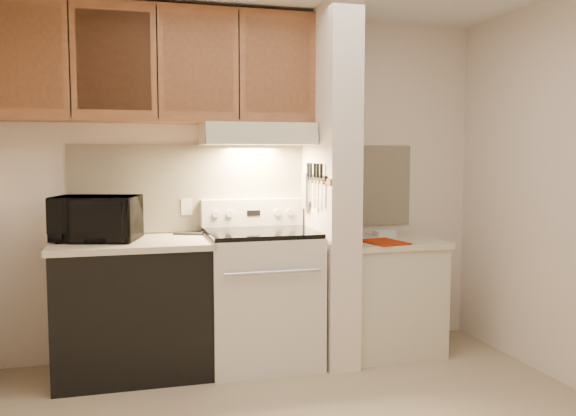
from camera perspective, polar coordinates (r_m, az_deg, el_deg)
name	(u,v)px	position (r m, az deg, el deg)	size (l,w,h in m)	color
wall_back	(251,185)	(4.58, -3.53, 2.14)	(3.60, 0.02, 2.50)	silver
backsplash	(251,187)	(4.57, -3.50, 1.95)	(2.60, 0.02, 0.63)	#FFF4CA
range_body	(261,299)	(4.36, -2.53, -8.51)	(0.76, 0.65, 0.92)	silver
oven_window	(272,304)	(4.05, -1.53, -8.98)	(0.50, 0.01, 0.30)	black
oven_handle	(273,272)	(3.97, -1.40, -6.03)	(0.02, 0.02, 0.65)	silver
cooktop	(261,233)	(4.27, -2.56, -2.31)	(0.74, 0.64, 0.03)	black
range_backguard	(252,212)	(4.54, -3.36, -0.42)	(0.76, 0.08, 0.20)	silver
range_display	(254,213)	(4.50, -3.25, -0.47)	(0.10, 0.01, 0.04)	black
range_knob_left_outer	(216,214)	(4.44, -6.77, -0.56)	(0.05, 0.05, 0.02)	silver
range_knob_left_inner	(229,214)	(4.46, -5.50, -0.53)	(0.05, 0.05, 0.02)	silver
range_knob_right_inner	(277,212)	(4.53, -1.01, -0.41)	(0.05, 0.05, 0.02)	silver
range_knob_right_outer	(290,212)	(4.56, 0.20, -0.38)	(0.05, 0.05, 0.02)	silver
dishwasher_front	(133,311)	(4.27, -14.30, -9.29)	(1.00, 0.63, 0.87)	black
left_countertop	(132,244)	(4.19, -14.43, -3.24)	(1.04, 0.67, 0.04)	beige
spoon_rest	(189,234)	(4.40, -9.27, -2.38)	(0.21, 0.07, 0.01)	black
teal_jar	(78,230)	(4.40, -19.06, -1.99)	(0.10, 0.10, 0.11)	#2D6F68
outlet	(187,207)	(4.49, -9.45, 0.11)	(0.08, 0.01, 0.12)	beige
microwave	(97,218)	(4.22, -17.48, -0.94)	(0.54, 0.36, 0.30)	black
partition_pillar	(330,187)	(4.38, 3.97, 2.00)	(0.22, 0.70, 2.50)	white
pillar_trim	(315,180)	(4.34, 2.52, 2.64)	(0.01, 0.70, 0.04)	brown
knife_strip	(316,177)	(4.29, 2.65, 2.88)	(0.02, 0.42, 0.04)	black
knife_blade_a	(322,193)	(4.14, 3.15, 1.42)	(0.01, 0.04, 0.16)	silver
knife_handle_a	(321,171)	(4.14, 3.13, 3.49)	(0.02, 0.02, 0.10)	black
knife_blade_b	(318,194)	(4.22, 2.80, 1.35)	(0.01, 0.04, 0.18)	silver
knife_handle_b	(318,171)	(4.22, 2.81, 3.52)	(0.02, 0.02, 0.10)	black
knife_blade_c	(315,194)	(4.29, 2.50, 1.28)	(0.01, 0.04, 0.20)	silver
knife_handle_c	(315,170)	(4.28, 2.52, 3.55)	(0.02, 0.02, 0.10)	black
knife_blade_d	(310,191)	(4.38, 2.12, 1.62)	(0.01, 0.04, 0.16)	silver
knife_handle_d	(311,170)	(4.37, 2.16, 3.58)	(0.02, 0.02, 0.10)	black
knife_blade_e	(308,192)	(4.45, 1.86, 1.54)	(0.01, 0.04, 0.18)	silver
knife_handle_e	(308,170)	(4.43, 1.89, 3.60)	(0.02, 0.02, 0.10)	black
oven_mitt	(306,191)	(4.50, 1.66, 1.61)	(0.03, 0.11, 0.26)	gray
right_cab_base	(387,298)	(4.67, 9.29, -8.34)	(0.70, 0.60, 0.81)	beige
right_countertop	(388,242)	(4.59, 9.37, -3.17)	(0.74, 0.64, 0.04)	beige
red_folder	(384,242)	(4.41, 8.97, -3.17)	(0.24, 0.33, 0.01)	#9E2104
white_box	(384,233)	(4.77, 9.00, -2.37)	(0.16, 0.10, 0.04)	white
range_hood	(257,134)	(4.36, -2.96, 6.92)	(0.78, 0.44, 0.15)	beige
hood_lip	(263,140)	(4.16, -2.33, 6.40)	(0.78, 0.04, 0.06)	beige
upper_cabinets	(156,65)	(4.35, -12.26, 12.90)	(2.18, 0.33, 0.77)	brown
cab_door_a	(23,57)	(4.22, -23.57, 12.84)	(0.46, 0.01, 0.63)	brown
cab_gap_a	(69,59)	(4.20, -19.79, 13.02)	(0.01, 0.01, 0.73)	black
cab_door_b	(114,60)	(4.19, -15.96, 13.14)	(0.46, 0.01, 0.63)	brown
cab_gap_b	(157,62)	(4.19, -12.14, 13.21)	(0.01, 0.01, 0.73)	black
cab_door_c	(199,64)	(4.22, -8.34, 13.22)	(0.46, 0.01, 0.63)	brown
cab_gap_c	(239,65)	(4.26, -4.60, 13.17)	(0.01, 0.01, 0.73)	black
cab_door_d	(278,67)	(4.32, -0.95, 13.08)	(0.46, 0.01, 0.63)	brown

